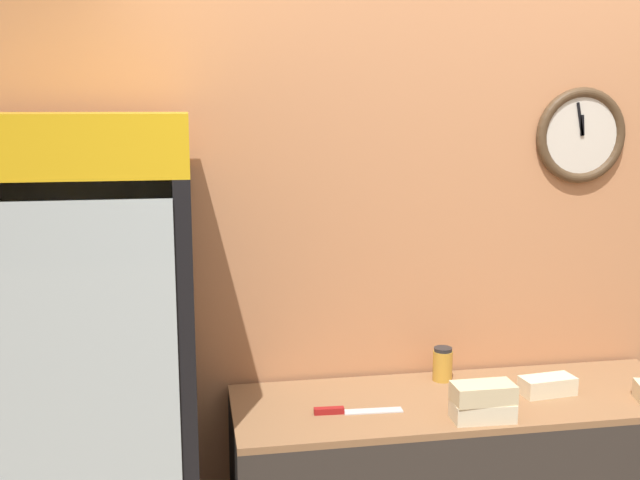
# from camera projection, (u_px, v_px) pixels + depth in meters

# --- Properties ---
(wall_back) EXTENTS (5.20, 0.10, 2.70)m
(wall_back) POSITION_uv_depth(u_px,v_px,m) (442.00, 265.00, 3.01)
(wall_back) COLOR tan
(wall_back) RESTS_ON ground_plane
(beverage_cooler) EXTENTS (0.77, 0.68, 1.96)m
(beverage_cooler) POSITION_uv_depth(u_px,v_px,m) (80.00, 382.00, 2.49)
(beverage_cooler) COLOR black
(beverage_cooler) RESTS_ON ground_plane
(sandwich_stack_bottom) EXTENTS (0.21, 0.12, 0.07)m
(sandwich_stack_bottom) POSITION_uv_depth(u_px,v_px,m) (483.00, 411.00, 2.56)
(sandwich_stack_bottom) COLOR beige
(sandwich_stack_bottom) RESTS_ON prep_counter
(sandwich_stack_middle) EXTENTS (0.21, 0.11, 0.07)m
(sandwich_stack_middle) POSITION_uv_depth(u_px,v_px,m) (483.00, 393.00, 2.55)
(sandwich_stack_middle) COLOR beige
(sandwich_stack_middle) RESTS_ON sandwich_stack_bottom
(sandwich_flat_left) EXTENTS (0.21, 0.12, 0.07)m
(sandwich_flat_left) POSITION_uv_depth(u_px,v_px,m) (547.00, 386.00, 2.79)
(sandwich_flat_left) COLOR beige
(sandwich_flat_left) RESTS_ON prep_counter
(chefs_knife) EXTENTS (0.32, 0.05, 0.02)m
(chefs_knife) POSITION_uv_depth(u_px,v_px,m) (346.00, 411.00, 2.63)
(chefs_knife) COLOR silver
(chefs_knife) RESTS_ON prep_counter
(condiment_jar) EXTENTS (0.08, 0.08, 0.13)m
(condiment_jar) POSITION_uv_depth(u_px,v_px,m) (443.00, 364.00, 2.93)
(condiment_jar) COLOR gold
(condiment_jar) RESTS_ON prep_counter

